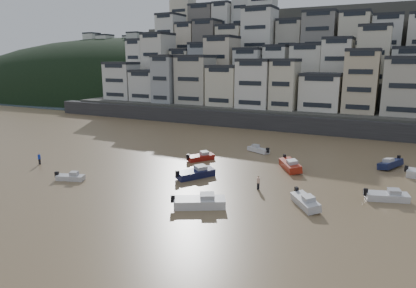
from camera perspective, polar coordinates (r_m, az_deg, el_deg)
The scene contains 15 objects.
sea_strip at distance 210.45m, azimuth -13.95°, elevation 8.27°, with size 340.00×340.00×0.00m, color #4F5C72.
harbor_wall at distance 82.21m, azimuth 14.77°, elevation 2.90°, with size 140.00×3.00×3.50m, color #38383A.
hillside at distance 119.82m, azimuth 21.48°, elevation 10.85°, with size 141.04×66.00×50.00m.
headland at distance 193.20m, azimuth -12.47°, elevation 7.98°, with size 216.00×135.00×53.33m.
boat_a at distance 39.52m, azimuth -1.31°, elevation -8.70°, with size 5.94×1.94×1.62m, color white, non-canonical shape.
boat_b at distance 41.19m, azimuth 14.75°, elevation -8.39°, with size 5.12×1.68×1.40m, color silver, non-canonical shape.
boat_c at distance 49.25m, azimuth -1.92°, elevation -4.33°, with size 5.77×1.89×1.57m, color #14173E, non-canonical shape.
boat_d at distance 46.02m, azimuth 25.86°, elevation -7.06°, with size 4.91×1.61×1.34m, color silver, non-canonical shape.
boat_e at distance 54.15m, azimuth 12.53°, elevation -3.01°, with size 6.05×1.98×1.65m, color #A02313, non-canonical shape.
boat_f at distance 57.70m, azimuth -1.12°, elevation -1.90°, with size 4.76×1.56×1.30m, color #9E1A13, non-canonical shape.
boat_h at distance 63.29m, azimuth 7.74°, elevation -0.73°, with size 4.44×1.45×1.21m, color silver, non-canonical shape.
boat_i at distance 59.91m, azimuth 26.27°, elevation -2.61°, with size 5.43×1.78×1.48m, color #151D42, non-canonical shape.
boat_j at distance 51.51m, azimuth -20.41°, elevation -4.67°, with size 3.95×1.29×1.08m, color silver, non-canonical shape.
person_blue at distance 60.91m, azimuth -24.52°, elevation -2.07°, with size 0.44×0.44×1.74m, color #1937C1, non-canonical shape.
person_pink at distance 45.26m, azimuth 7.75°, elevation -5.90°, with size 0.44×0.44×1.74m, color beige, non-canonical shape.
Camera 1 is at (26.59, -14.37, 15.30)m, focal length 32.00 mm.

